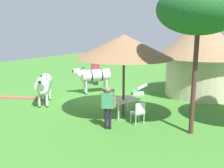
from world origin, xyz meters
name	(u,v)px	position (x,y,z in m)	size (l,w,h in m)	color
ground_plane	(107,98)	(0.00, 0.00, 0.00)	(36.00, 36.00, 0.00)	#42842F
thatched_hut	(201,53)	(-3.56, 3.70, 2.37)	(4.73, 4.73, 4.19)	beige
shade_umbrella	(124,46)	(1.80, 2.25, 2.97)	(4.01, 4.01, 3.45)	#51302D
patio_dining_table	(123,101)	(1.80, 2.25, 0.65)	(1.44, 1.16, 0.74)	silver
patio_chair_east_end	(139,112)	(2.30, 3.30, 0.52)	(0.58, 0.57, 0.90)	silver
patio_chair_near_hut	(111,98)	(1.27, 1.21, 0.52)	(0.58, 0.57, 0.90)	white
guest_beside_umbrella	(108,104)	(3.36, 2.60, 0.98)	(0.38, 0.53, 1.63)	black
standing_watcher	(96,69)	(-2.20, -2.59, 1.03)	(0.46, 0.49, 1.70)	#222229
striped_lounge_chair	(139,90)	(-1.78, 0.94, 0.25)	(0.88, 0.97, 0.60)	#26A177
zebra_nearest_camera	(95,76)	(-0.52, -1.30, 1.01)	(2.03, 1.46, 1.55)	silver
zebra_by_umbrella	(44,84)	(2.64, -1.87, 1.03)	(1.82, 1.74, 1.57)	silver
acacia_tree_left_background	(199,10)	(1.94, 5.26, 4.28)	(2.78, 2.78, 5.14)	#502D29
brick_patio_kerb	(18,98)	(2.79, -3.83, 0.04)	(2.80, 0.36, 0.08)	#A25E44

